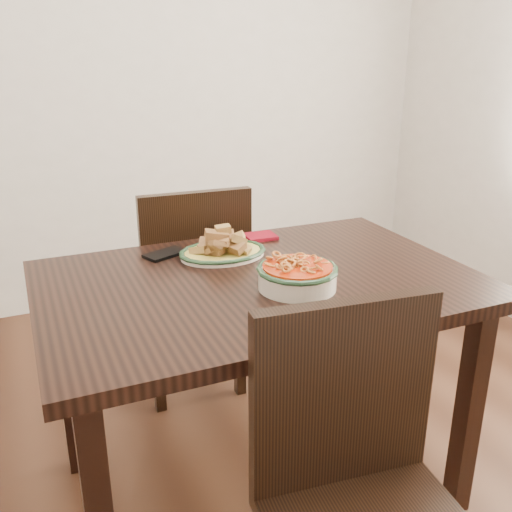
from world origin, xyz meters
name	(u,v)px	position (x,y,z in m)	size (l,w,h in m)	color
floor	(268,493)	(0.00, 0.00, 0.00)	(3.50, 3.50, 0.00)	#361D11
wall_back	(129,64)	(0.00, 1.75, 1.30)	(3.50, 0.10, 2.60)	silver
dining_table	(259,307)	(-0.01, 0.04, 0.66)	(1.24, 0.83, 0.75)	black
chair_far	(191,282)	(-0.03, 0.67, 0.50)	(0.44, 0.44, 0.89)	black
chair_near	(362,490)	(-0.04, -0.56, 0.50)	(0.46, 0.46, 0.89)	black
fish_plate	(222,243)	(-0.05, 0.26, 0.79)	(0.27, 0.21, 0.11)	beige
noodle_bowl	(297,273)	(0.05, -0.07, 0.79)	(0.23, 0.23, 0.08)	beige
smartphone	(165,254)	(-0.21, 0.34, 0.76)	(0.13, 0.07, 0.01)	black
napkin	(260,236)	(0.14, 0.38, 0.76)	(0.10, 0.09, 0.01)	maroon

